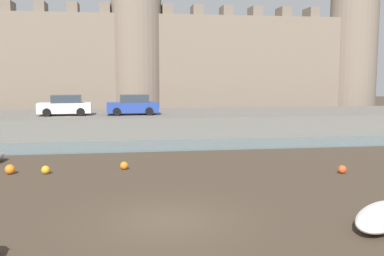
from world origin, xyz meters
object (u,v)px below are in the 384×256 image
Objects in this scene: rowboat_near_channel_right at (383,215)px; car_quay_centre_east at (65,106)px; car_quay_centre_west at (133,105)px; mooring_buoy_off_centre at (342,169)px; mooring_buoy_near_channel at (10,169)px; mooring_buoy_mid_mud at (46,170)px; mooring_buoy_near_shore at (124,166)px.

car_quay_centre_east is (-13.16, 23.25, 2.19)m from rowboat_near_channel_right.
rowboat_near_channel_right is at bearing -71.27° from car_quay_centre_west.
mooring_buoy_near_channel is (-16.50, 2.27, 0.04)m from mooring_buoy_off_centre.
mooring_buoy_mid_mud is 13.96m from car_quay_centre_east.
mooring_buoy_near_shore is at bearing 130.45° from rowboat_near_channel_right.
car_quay_centre_west is at bearing 71.33° from mooring_buoy_mid_mud.
mooring_buoy_off_centre is at bearing -45.55° from car_quay_centre_east.
rowboat_near_channel_right is 7.61× the size of mooring_buoy_near_channel.
mooring_buoy_near_shore is 1.00× the size of mooring_buoy_mid_mud.
mooring_buoy_near_shore is at bearing 2.74° from mooring_buoy_near_channel.
mooring_buoy_mid_mud is 14.51m from car_quay_centre_west.
car_quay_centre_east is at bearing 119.51° from rowboat_near_channel_right.
mooring_buoy_mid_mud is at bearing -86.88° from car_quay_centre_east.
mooring_buoy_near_shore is 0.86× the size of mooring_buoy_near_channel.
mooring_buoy_near_channel is at bearing 145.51° from rowboat_near_channel_right.
mooring_buoy_near_channel is 14.94m from car_quay_centre_west.
mooring_buoy_near_shore is at bearing -70.73° from car_quay_centre_east.
car_quay_centre_west is at bearing -1.93° from car_quay_centre_east.
mooring_buoy_near_channel is at bearing -94.26° from car_quay_centre_east.
rowboat_near_channel_right is 0.89× the size of car_quay_centre_east.
rowboat_near_channel_right reaches higher than mooring_buoy_near_shore.
rowboat_near_channel_right is 24.46m from car_quay_centre_west.
mooring_buoy_off_centre is 0.85× the size of mooring_buoy_near_channel.
car_quay_centre_east is at bearing 178.07° from car_quay_centre_west.
mooring_buoy_near_shore is 5.65m from mooring_buoy_near_channel.
mooring_buoy_off_centre is at bearing -56.95° from car_quay_centre_west.
car_quay_centre_west reaches higher than mooring_buoy_off_centre.
rowboat_near_channel_right reaches higher than mooring_buoy_mid_mud.
mooring_buoy_mid_mud is at bearing -172.64° from mooring_buoy_near_shore.
mooring_buoy_near_channel is 0.12× the size of car_quay_centre_west.
mooring_buoy_mid_mud is 1.77m from mooring_buoy_near_channel.
mooring_buoy_near_shore is at bearing -93.08° from car_quay_centre_west.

